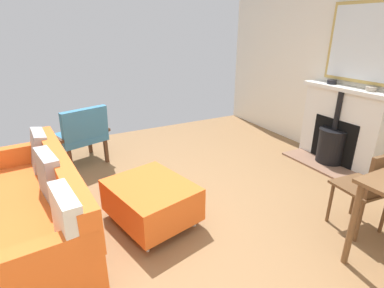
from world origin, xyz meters
The scene contains 10 objects.
ground_plane centered at (0.00, 0.00, 0.00)m, with size 5.92×5.32×0.01m, color olive.
wall_left centered at (-2.96, 0.00, 1.34)m, with size 0.12×5.32×2.69m, color silver.
fireplace centered at (-2.76, -0.05, 0.46)m, with size 0.59×1.21×1.06m.
mirror_over_mantel centered at (-2.87, -0.05, 1.60)m, with size 0.04×0.88×0.96m.
mantel_bowl_near centered at (-2.78, -0.30, 1.09)m, with size 0.13×0.13×0.05m.
mantel_bowl_far centered at (-2.78, 0.25, 1.09)m, with size 0.12×0.12×0.05m.
sofa centered at (0.99, -0.07, 0.36)m, with size 0.95×1.92×0.84m.
ottoman centered at (-0.01, 0.06, 0.25)m, with size 0.82×0.93×0.41m.
armchair_accent centered at (0.34, -1.61, 0.46)m, with size 0.81×0.73×0.82m.
dining_chair_near_fireplace centered at (-1.67, 1.11, 0.49)m, with size 0.43×0.43×0.82m.
Camera 1 is at (0.80, 2.41, 1.79)m, focal length 28.03 mm.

